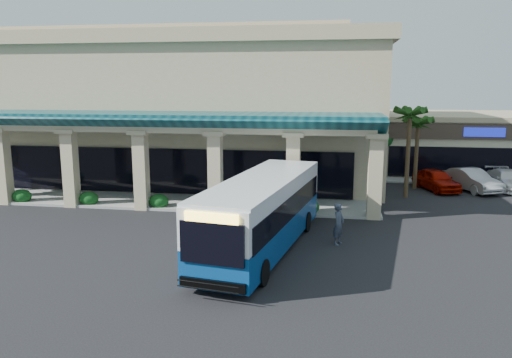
% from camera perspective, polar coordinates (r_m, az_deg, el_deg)
% --- Properties ---
extents(ground, '(110.00, 110.00, 0.00)m').
position_cam_1_polar(ground, '(23.88, -0.49, -7.17)').
color(ground, black).
extents(main_building, '(30.80, 14.80, 11.35)m').
position_cam_1_polar(main_building, '(40.21, -8.07, 8.22)').
color(main_building, tan).
rests_on(main_building, ground).
extents(arcade, '(30.00, 6.20, 5.70)m').
position_cam_1_polar(arcade, '(31.81, -12.79, 2.33)').
color(arcade, '#0B3A43').
rests_on(arcade, ground).
extents(strip_mall, '(22.50, 12.50, 4.90)m').
position_cam_1_polar(strip_mall, '(48.79, 26.01, 3.86)').
color(strip_mall, beige).
rests_on(strip_mall, ground).
extents(palm_0, '(2.40, 2.40, 6.60)m').
position_cam_1_polar(palm_0, '(33.98, 17.01, 3.42)').
color(palm_0, '#173C10').
rests_on(palm_0, ground).
extents(palm_1, '(2.40, 2.40, 5.80)m').
position_cam_1_polar(palm_1, '(37.12, 17.88, 3.32)').
color(palm_1, '#173C10').
rests_on(palm_1, ground).
extents(broadleaf_tree, '(2.60, 2.60, 4.81)m').
position_cam_1_polar(broadleaf_tree, '(41.87, 14.12, 3.61)').
color(broadleaf_tree, '#0E3F13').
rests_on(broadleaf_tree, ground).
extents(transit_bus, '(4.63, 12.10, 3.30)m').
position_cam_1_polar(transit_bus, '(22.24, 0.73, -4.08)').
color(transit_bus, navy).
rests_on(transit_bus, ground).
extents(pedestrian, '(0.72, 0.84, 1.95)m').
position_cam_1_polar(pedestrian, '(23.55, 9.43, -5.09)').
color(pedestrian, '#3A4252').
rests_on(pedestrian, ground).
extents(car_silver, '(3.17, 4.77, 1.51)m').
position_cam_1_polar(car_silver, '(37.43, 19.90, -0.07)').
color(car_silver, '#9D0D00').
rests_on(car_silver, ground).
extents(car_white, '(3.44, 4.97, 1.55)m').
position_cam_1_polar(car_white, '(38.14, 23.37, -0.09)').
color(car_white, '#A3A3A4').
rests_on(car_white, ground).
extents(car_red, '(2.24, 4.89, 1.39)m').
position_cam_1_polar(car_red, '(39.67, 26.83, -0.10)').
color(car_red, silver).
rests_on(car_red, ground).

